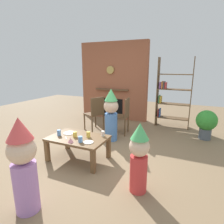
# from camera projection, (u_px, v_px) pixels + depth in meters

# --- Properties ---
(ground_plane) EXTENTS (12.00, 12.00, 0.00)m
(ground_plane) POSITION_uv_depth(u_px,v_px,m) (96.00, 154.00, 3.58)
(ground_plane) COLOR #846B4C
(brick_fireplace_feature) EXTENTS (2.20, 0.28, 2.40)m
(brick_fireplace_feature) POSITION_uv_depth(u_px,v_px,m) (114.00, 81.00, 5.91)
(brick_fireplace_feature) COLOR #935138
(brick_fireplace_feature) RESTS_ON ground_plane
(bookshelf) EXTENTS (0.90, 0.28, 1.90)m
(bookshelf) POSITION_uv_depth(u_px,v_px,m) (171.00, 95.00, 5.08)
(bookshelf) COLOR brown
(bookshelf) RESTS_ON ground_plane
(coffee_table) EXTENTS (1.02, 0.66, 0.43)m
(coffee_table) POSITION_uv_depth(u_px,v_px,m) (78.00, 141.00, 3.31)
(coffee_table) COLOR brown
(coffee_table) RESTS_ON ground_plane
(paper_cup_near_left) EXTENTS (0.07, 0.07, 0.11)m
(paper_cup_near_left) POSITION_uv_depth(u_px,v_px,m) (59.00, 133.00, 3.36)
(paper_cup_near_left) COLOR #669EE0
(paper_cup_near_left) RESTS_ON coffee_table
(paper_cup_near_right) EXTENTS (0.07, 0.07, 0.10)m
(paper_cup_near_right) POSITION_uv_depth(u_px,v_px,m) (80.00, 139.00, 3.06)
(paper_cup_near_right) COLOR #669EE0
(paper_cup_near_right) RESTS_ON coffee_table
(paper_cup_center) EXTENTS (0.06, 0.06, 0.10)m
(paper_cup_center) POSITION_uv_depth(u_px,v_px,m) (103.00, 134.00, 3.34)
(paper_cup_center) COLOR silver
(paper_cup_center) RESTS_ON coffee_table
(paper_cup_far_left) EXTENTS (0.07, 0.07, 0.09)m
(paper_cup_far_left) POSITION_uv_depth(u_px,v_px,m) (75.00, 134.00, 3.30)
(paper_cup_far_left) COLOR #F2CC4C
(paper_cup_far_left) RESTS_ON coffee_table
(paper_cup_far_right) EXTENTS (0.07, 0.07, 0.10)m
(paper_cup_far_right) POSITION_uv_depth(u_px,v_px,m) (88.00, 135.00, 3.28)
(paper_cup_far_right) COLOR #F2CC4C
(paper_cup_far_right) RESTS_ON coffee_table
(paper_plate_front) EXTENTS (0.22, 0.22, 0.01)m
(paper_plate_front) POSITION_uv_depth(u_px,v_px,m) (69.00, 133.00, 3.49)
(paper_plate_front) COLOR white
(paper_plate_front) RESTS_ON coffee_table
(paper_plate_rear) EXTENTS (0.17, 0.17, 0.01)m
(paper_plate_rear) POSITION_uv_depth(u_px,v_px,m) (88.00, 142.00, 3.06)
(paper_plate_rear) COLOR white
(paper_plate_rear) RESTS_ON coffee_table
(birthday_cake_slice) EXTENTS (0.10, 0.10, 0.08)m
(birthday_cake_slice) POSITION_uv_depth(u_px,v_px,m) (71.00, 140.00, 3.06)
(birthday_cake_slice) COLOR pink
(birthday_cake_slice) RESTS_ON coffee_table
(table_fork) EXTENTS (0.12, 0.12, 0.01)m
(table_fork) POSITION_uv_depth(u_px,v_px,m) (66.00, 138.00, 3.25)
(table_fork) COLOR silver
(table_fork) RESTS_ON coffee_table
(child_with_cone_hat) EXTENTS (0.31, 0.31, 1.13)m
(child_with_cone_hat) POSITION_uv_depth(u_px,v_px,m) (23.00, 164.00, 2.05)
(child_with_cone_hat) COLOR #B27FCC
(child_with_cone_hat) RESTS_ON ground_plane
(child_in_pink) EXTENTS (0.27, 0.27, 0.96)m
(child_in_pink) POSITION_uv_depth(u_px,v_px,m) (139.00, 156.00, 2.42)
(child_in_pink) COLOR #D13838
(child_in_pink) RESTS_ON ground_plane
(child_by_the_chairs) EXTENTS (0.33, 0.33, 1.18)m
(child_by_the_chairs) POSITION_uv_depth(u_px,v_px,m) (111.00, 114.00, 4.15)
(child_by_the_chairs) COLOR #4C7FC6
(child_by_the_chairs) RESTS_ON ground_plane
(dining_chair_left) EXTENTS (0.53, 0.53, 0.90)m
(dining_chair_left) POSITION_uv_depth(u_px,v_px,m) (96.00, 112.00, 4.80)
(dining_chair_left) COLOR brown
(dining_chair_left) RESTS_ON ground_plane
(dining_chair_middle) EXTENTS (0.44, 0.44, 0.90)m
(dining_chair_middle) POSITION_uv_depth(u_px,v_px,m) (123.00, 114.00, 4.59)
(dining_chair_middle) COLOR brown
(dining_chair_middle) RESTS_ON ground_plane
(potted_plant_tall) EXTENTS (0.47, 0.47, 0.68)m
(potted_plant_tall) POSITION_uv_depth(u_px,v_px,m) (206.00, 122.00, 4.26)
(potted_plant_tall) COLOR #4C5660
(potted_plant_tall) RESTS_ON ground_plane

